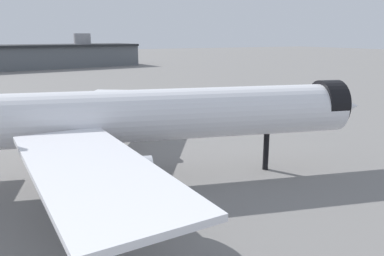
{
  "coord_description": "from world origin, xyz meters",
  "views": [
    {
      "loc": [
        -11.54,
        -39.09,
        17.21
      ],
      "look_at": [
        9.27,
        0.66,
        6.17
      ],
      "focal_mm": 35.11,
      "sensor_mm": 36.0,
      "label": 1
    }
  ],
  "objects": [
    {
      "name": "ground",
      "position": [
        0.0,
        0.0,
        0.0
      ],
      "size": [
        900.0,
        900.0,
        0.0
      ],
      "primitive_type": "plane",
      "color": "slate"
    },
    {
      "name": "airliner_near_gate",
      "position": [
        1.94,
        2.62,
        7.89
      ],
      "size": [
        60.66,
        54.15,
        17.9
      ],
      "rotation": [
        0.0,
        0.0,
        -0.26
      ],
      "color": "white",
      "rests_on": "ground"
    }
  ]
}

